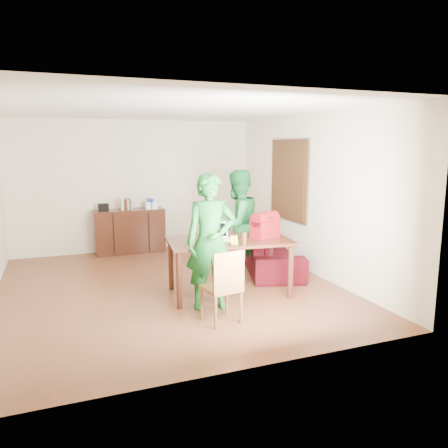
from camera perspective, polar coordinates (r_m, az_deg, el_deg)
name	(u,v)px	position (r m, az deg, el deg)	size (l,w,h in m)	color
room	(166,203)	(6.76, -7.55, 2.75)	(5.20, 5.70, 2.90)	#472011
table	(229,247)	(6.39, 0.65, -2.96)	(1.87, 1.19, 0.83)	black
chair	(222,301)	(5.50, -0.29, -10.01)	(0.49, 0.47, 0.93)	brown
person_near	(211,242)	(5.80, -1.76, -2.34)	(0.67, 0.44, 1.83)	#13571D
person_far	(237,225)	(7.16, 1.75, -0.09)	(0.87, 0.68, 1.79)	#166429
laptop	(220,238)	(6.27, -0.48, -1.78)	(0.36, 0.26, 0.24)	white
bananas	(234,243)	(5.98, 1.32, -2.53)	(0.14, 0.09, 0.05)	yellow
bottle	(244,238)	(6.01, 2.65, -1.80)	(0.06, 0.06, 0.19)	#501D12
red_bag	(265,227)	(6.49, 5.39, -0.45)	(0.41, 0.24, 0.30)	maroon
sofa	(270,251)	(7.87, 6.00, -3.54)	(2.16, 0.84, 0.63)	#340706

